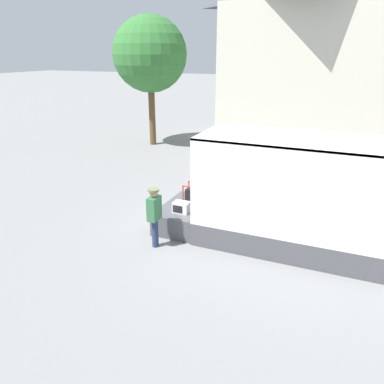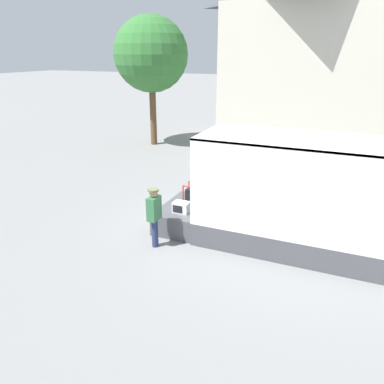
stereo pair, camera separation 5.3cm
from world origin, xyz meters
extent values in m
plane|color=gray|center=(0.00, 0.00, 0.00)|extent=(160.00, 160.00, 0.00)
cube|color=#4C4C51|center=(2.50, 0.00, 0.33)|extent=(5.01, 2.30, 0.65)
cube|color=white|center=(2.50, 1.12, 1.84)|extent=(5.01, 0.06, 2.38)
cube|color=white|center=(2.50, -1.12, 1.84)|extent=(5.01, 0.06, 2.38)
cube|color=white|center=(2.50, 0.00, 3.00)|extent=(5.01, 2.30, 0.06)
cylinder|color=#3370B2|center=(1.79, -0.22, 0.85)|extent=(0.30, 0.30, 0.38)
cube|color=#B2A893|center=(3.32, 0.08, 0.82)|extent=(0.44, 0.32, 0.33)
cube|color=olive|center=(2.51, 0.74, 0.81)|extent=(0.44, 0.32, 0.31)
cube|color=#4C4C51|center=(-0.66, 0.00, 0.33)|extent=(1.31, 2.18, 0.65)
cube|color=white|center=(-0.55, -0.52, 0.81)|extent=(0.47, 0.34, 0.32)
cube|color=black|center=(-0.60, -0.70, 0.81)|extent=(0.30, 0.01, 0.22)
cube|color=black|center=(-0.54, 0.47, 0.85)|extent=(0.53, 0.39, 0.39)
cylinder|color=slate|center=(-0.33, 0.47, 0.87)|extent=(0.20, 0.21, 0.21)
cylinder|color=red|center=(-0.85, 0.25, 0.93)|extent=(0.04, 0.04, 0.55)
cylinder|color=red|center=(-0.23, 0.25, 0.93)|extent=(0.04, 0.04, 0.55)
cylinder|color=red|center=(-0.85, 0.70, 0.93)|extent=(0.04, 0.04, 0.55)
cylinder|color=red|center=(-0.23, 0.70, 0.93)|extent=(0.04, 0.04, 0.55)
cylinder|color=red|center=(-0.54, 0.25, 1.18)|extent=(0.62, 0.04, 0.04)
cylinder|color=red|center=(-0.54, 0.70, 1.18)|extent=(0.62, 0.04, 0.04)
cylinder|color=navy|center=(-0.86, -1.59, 0.41)|extent=(0.18, 0.18, 0.82)
cube|color=#336B42|center=(-0.86, -1.59, 1.14)|extent=(0.24, 0.44, 0.65)
sphere|color=tan|center=(-0.86, -1.59, 1.58)|extent=(0.23, 0.23, 0.23)
cylinder|color=#606B47|center=(-0.86, -1.59, 1.67)|extent=(0.30, 0.30, 0.06)
cube|color=beige|center=(1.20, 12.58, 3.70)|extent=(8.63, 6.32, 7.39)
cylinder|color=brown|center=(-6.84, 9.21, 1.56)|extent=(0.36, 0.36, 3.13)
sphere|color=#337033|center=(-6.84, 9.21, 4.94)|extent=(4.03, 4.03, 4.03)
camera|label=1|loc=(3.68, -9.65, 5.06)|focal=35.00mm
camera|label=2|loc=(3.73, -9.63, 5.06)|focal=35.00mm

